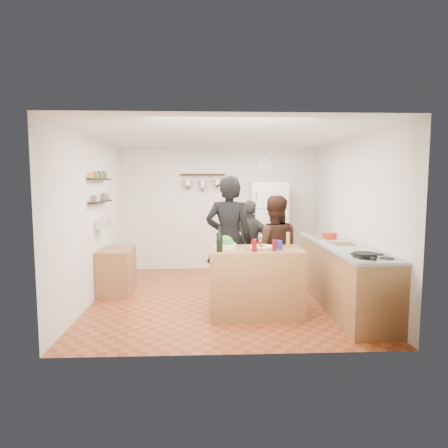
{
  "coord_description": "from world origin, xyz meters",
  "views": [
    {
      "loc": [
        -0.27,
        -6.12,
        1.82
      ],
      "look_at": [
        0.0,
        0.1,
        1.15
      ],
      "focal_mm": 32.0,
      "sensor_mm": 36.0,
      "label": 1
    }
  ],
  "objects_px": {
    "person_center": "(274,249)",
    "fridge": "(268,227)",
    "person_left": "(229,240)",
    "salad_bowl": "(225,246)",
    "salt_canister": "(279,245)",
    "wall_clock": "(266,165)",
    "pepper_mill": "(288,241)",
    "red_bowl": "(329,236)",
    "person_back": "(250,246)",
    "side_table": "(117,271)",
    "prep_island": "(256,281)",
    "wine_bottle": "(220,242)",
    "counter_run": "(343,276)",
    "skillet": "(365,255)"
  },
  "relations": [
    {
      "from": "person_center",
      "to": "fridge",
      "type": "distance_m",
      "value": 2.04
    },
    {
      "from": "person_left",
      "to": "salad_bowl",
      "type": "bearing_deg",
      "value": 88.59
    },
    {
      "from": "salt_canister",
      "to": "wall_clock",
      "type": "relative_size",
      "value": 0.42
    },
    {
      "from": "pepper_mill",
      "to": "wall_clock",
      "type": "relative_size",
      "value": 0.58
    },
    {
      "from": "salad_bowl",
      "to": "person_center",
      "type": "relative_size",
      "value": 0.2
    },
    {
      "from": "person_left",
      "to": "red_bowl",
      "type": "height_order",
      "value": "person_left"
    },
    {
      "from": "salt_canister",
      "to": "person_back",
      "type": "bearing_deg",
      "value": 101.55
    },
    {
      "from": "red_bowl",
      "to": "wall_clock",
      "type": "bearing_deg",
      "value": 108.48
    },
    {
      "from": "salt_canister",
      "to": "side_table",
      "type": "xyz_separation_m",
      "value": [
        -2.43,
        1.25,
        -0.61
      ]
    },
    {
      "from": "prep_island",
      "to": "wine_bottle",
      "type": "relative_size",
      "value": 5.06
    },
    {
      "from": "pepper_mill",
      "to": "counter_run",
      "type": "bearing_deg",
      "value": 13.17
    },
    {
      "from": "salad_bowl",
      "to": "counter_run",
      "type": "height_order",
      "value": "salad_bowl"
    },
    {
      "from": "prep_island",
      "to": "red_bowl",
      "type": "distance_m",
      "value": 1.57
    },
    {
      "from": "person_back",
      "to": "red_bowl",
      "type": "xyz_separation_m",
      "value": [
        1.21,
        -0.33,
        0.21
      ]
    },
    {
      "from": "pepper_mill",
      "to": "skillet",
      "type": "xyz_separation_m",
      "value": [
        0.76,
        -0.79,
        -0.05
      ]
    },
    {
      "from": "prep_island",
      "to": "skillet",
      "type": "bearing_deg",
      "value": -31.5
    },
    {
      "from": "wine_bottle",
      "to": "person_left",
      "type": "height_order",
      "value": "person_left"
    },
    {
      "from": "salt_canister",
      "to": "person_left",
      "type": "xyz_separation_m",
      "value": [
        -0.64,
        0.64,
        -0.02
      ]
    },
    {
      "from": "pepper_mill",
      "to": "person_center",
      "type": "height_order",
      "value": "person_center"
    },
    {
      "from": "wine_bottle",
      "to": "pepper_mill",
      "type": "xyz_separation_m",
      "value": [
        0.95,
        0.27,
        -0.04
      ]
    },
    {
      "from": "prep_island",
      "to": "salad_bowl",
      "type": "bearing_deg",
      "value": 173.21
    },
    {
      "from": "person_center",
      "to": "red_bowl",
      "type": "xyz_separation_m",
      "value": [
        0.92,
        0.27,
        0.16
      ]
    },
    {
      "from": "prep_island",
      "to": "person_back",
      "type": "bearing_deg",
      "value": 87.61
    },
    {
      "from": "salt_canister",
      "to": "fridge",
      "type": "bearing_deg",
      "value": 84.51
    },
    {
      "from": "person_left",
      "to": "red_bowl",
      "type": "xyz_separation_m",
      "value": [
        1.59,
        0.27,
        0.02
      ]
    },
    {
      "from": "skillet",
      "to": "wall_clock",
      "type": "height_order",
      "value": "wall_clock"
    },
    {
      "from": "fridge",
      "to": "side_table",
      "type": "relative_size",
      "value": 2.25
    },
    {
      "from": "person_back",
      "to": "fridge",
      "type": "distance_m",
      "value": 1.53
    },
    {
      "from": "pepper_mill",
      "to": "person_center",
      "type": "xyz_separation_m",
      "value": [
        -0.12,
        0.47,
        -0.19
      ]
    },
    {
      "from": "fridge",
      "to": "side_table",
      "type": "xyz_separation_m",
      "value": [
        -2.69,
        -1.42,
        -0.54
      ]
    },
    {
      "from": "person_center",
      "to": "counter_run",
      "type": "height_order",
      "value": "person_center"
    },
    {
      "from": "counter_run",
      "to": "salad_bowl",
      "type": "bearing_deg",
      "value": -173.38
    },
    {
      "from": "side_table",
      "to": "counter_run",
      "type": "bearing_deg",
      "value": -14.33
    },
    {
      "from": "salt_canister",
      "to": "fridge",
      "type": "distance_m",
      "value": 2.68
    },
    {
      "from": "prep_island",
      "to": "fridge",
      "type": "xyz_separation_m",
      "value": [
        0.56,
        2.55,
        0.45
      ]
    },
    {
      "from": "salad_bowl",
      "to": "pepper_mill",
      "type": "relative_size",
      "value": 1.82
    },
    {
      "from": "red_bowl",
      "to": "person_back",
      "type": "bearing_deg",
      "value": 164.61
    },
    {
      "from": "skillet",
      "to": "wine_bottle",
      "type": "bearing_deg",
      "value": 163.07
    },
    {
      "from": "person_back",
      "to": "side_table",
      "type": "relative_size",
      "value": 1.89
    },
    {
      "from": "pepper_mill",
      "to": "red_bowl",
      "type": "distance_m",
      "value": 1.09
    },
    {
      "from": "pepper_mill",
      "to": "wall_clock",
      "type": "xyz_separation_m",
      "value": [
        0.11,
        2.83,
        1.15
      ]
    },
    {
      "from": "counter_run",
      "to": "side_table",
      "type": "relative_size",
      "value": 3.29
    },
    {
      "from": "person_left",
      "to": "side_table",
      "type": "height_order",
      "value": "person_left"
    },
    {
      "from": "person_center",
      "to": "counter_run",
      "type": "xyz_separation_m",
      "value": [
        0.97,
        -0.27,
        -0.36
      ]
    },
    {
      "from": "skillet",
      "to": "fridge",
      "type": "height_order",
      "value": "fridge"
    },
    {
      "from": "person_back",
      "to": "side_table",
      "type": "distance_m",
      "value": 2.21
    },
    {
      "from": "salad_bowl",
      "to": "counter_run",
      "type": "xyz_separation_m",
      "value": [
        1.73,
        0.2,
        -0.49
      ]
    },
    {
      "from": "salt_canister",
      "to": "skillet",
      "type": "xyz_separation_m",
      "value": [
        0.91,
        -0.62,
        -0.03
      ]
    },
    {
      "from": "person_left",
      "to": "red_bowl",
      "type": "bearing_deg",
      "value": -161.78
    },
    {
      "from": "counter_run",
      "to": "side_table",
      "type": "xyz_separation_m",
      "value": [
        -3.44,
        0.88,
        -0.09
      ]
    }
  ]
}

